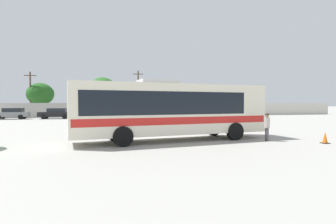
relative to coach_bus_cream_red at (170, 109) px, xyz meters
The scene contains 12 objects.
ground_plane 10.59m from the coach_bus_cream_red, 92.95° to the left, with size 300.00×300.00×0.00m, color #A3A099.
perimeter_wall 29.14m from the coach_bus_cream_red, 91.06° to the left, with size 80.00×0.30×2.23m, color beige.
coach_bus_cream_red is the anchor object (origin of this frame).
attendant_by_bus_door 5.74m from the coach_bus_cream_red, 15.22° to the right, with size 0.35×0.35×1.59m.
parked_car_leftmost_grey 30.26m from the coach_bus_cream_red, 122.12° to the left, with size 4.37×2.00×1.53m.
parked_car_second_black 27.39m from the coach_bus_cream_red, 112.35° to the left, with size 4.43×2.03×1.49m.
parked_car_third_silver 25.53m from the coach_bus_cream_red, 98.56° to the left, with size 4.44×2.15×1.44m.
utility_pole_near 33.06m from the coach_bus_cream_red, 86.08° to the left, with size 1.80×0.36×8.03m.
utility_pole_far 35.68m from the coach_bus_cream_red, 115.48° to the left, with size 1.80×0.24×7.28m.
roadside_tree_left 36.32m from the coach_bus_cream_red, 112.90° to the left, with size 4.36×4.36×5.60m.
roadside_tree_midleft 35.57m from the coach_bus_cream_red, 96.43° to the left, with size 4.66×4.66×6.94m.
traffic_cone_on_apron 8.69m from the coach_bus_cream_red, 21.06° to the right, with size 0.36×0.36×0.64m.
Camera 1 is at (-3.21, -15.63, 2.19)m, focal length 28.65 mm.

